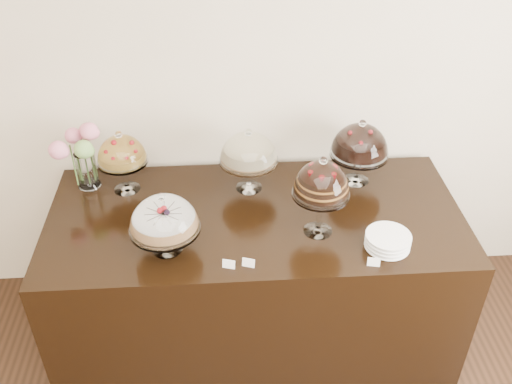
{
  "coord_description": "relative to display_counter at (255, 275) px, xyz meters",
  "views": [
    {
      "loc": [
        -0.19,
        0.07,
        2.76
      ],
      "look_at": [
        -0.03,
        2.4,
        1.08
      ],
      "focal_mm": 40.0,
      "sensor_mm": 36.0,
      "label": 1
    }
  ],
  "objects": [
    {
      "name": "price_card_left",
      "position": [
        -0.15,
        -0.4,
        0.47
      ],
      "size": [
        0.06,
        0.03,
        0.04
      ],
      "primitive_type": "cube",
      "rotation": [
        -0.21,
        0.0,
        -0.27
      ],
      "color": "white",
      "rests_on": "display_counter"
    },
    {
      "name": "plate_stack",
      "position": [
        0.63,
        -0.3,
        0.49
      ],
      "size": [
        0.22,
        0.22,
        0.07
      ],
      "color": "white",
      "rests_on": "display_counter"
    },
    {
      "name": "display_counter",
      "position": [
        0.0,
        0.0,
        0.0
      ],
      "size": [
        2.2,
        1.0,
        0.9
      ],
      "primitive_type": "cube",
      "color": "black",
      "rests_on": "ground"
    },
    {
      "name": "cake_stand_cheesecake",
      "position": [
        -0.02,
        0.25,
        0.69
      ],
      "size": [
        0.33,
        0.33,
        0.38
      ],
      "color": "white",
      "rests_on": "display_counter"
    },
    {
      "name": "cake_stand_choco_layer",
      "position": [
        0.31,
        -0.16,
        0.75
      ],
      "size": [
        0.28,
        0.28,
        0.45
      ],
      "color": "white",
      "rests_on": "display_counter"
    },
    {
      "name": "cake_stand_fruit_tart",
      "position": [
        -0.71,
        0.28,
        0.69
      ],
      "size": [
        0.28,
        0.28,
        0.37
      ],
      "color": "white",
      "rests_on": "display_counter"
    },
    {
      "name": "price_card_right",
      "position": [
        0.53,
        -0.43,
        0.47
      ],
      "size": [
        0.06,
        0.03,
        0.04
      ],
      "primitive_type": "cube",
      "rotation": [
        -0.21,
        0.0,
        -0.21
      ],
      "color": "white",
      "rests_on": "display_counter"
    },
    {
      "name": "price_card_extra",
      "position": [
        -0.06,
        -0.4,
        0.47
      ],
      "size": [
        0.06,
        0.03,
        0.04
      ],
      "primitive_type": "cube",
      "rotation": [
        -0.21,
        0.0,
        -0.31
      ],
      "color": "white",
      "rests_on": "display_counter"
    },
    {
      "name": "cake_stand_sugar_sponge",
      "position": [
        -0.45,
        -0.25,
        0.65
      ],
      "size": [
        0.34,
        0.34,
        0.33
      ],
      "color": "white",
      "rests_on": "display_counter"
    },
    {
      "name": "wall_back",
      "position": [
        0.03,
        0.55,
        1.05
      ],
      "size": [
        5.0,
        0.04,
        3.0
      ],
      "primitive_type": "cube",
      "color": "beige",
      "rests_on": "ground"
    },
    {
      "name": "flower_vase",
      "position": [
        -0.92,
        0.32,
        0.69
      ],
      "size": [
        0.25,
        0.26,
        0.4
      ],
      "color": "white",
      "rests_on": "display_counter"
    },
    {
      "name": "cake_stand_dark_choco",
      "position": [
        0.6,
        0.28,
        0.7
      ],
      "size": [
        0.33,
        0.33,
        0.39
      ],
      "color": "white",
      "rests_on": "display_counter"
    }
  ]
}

